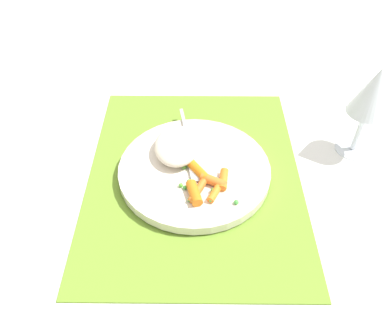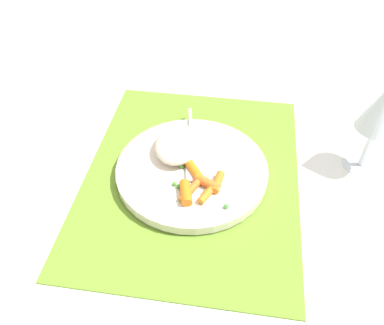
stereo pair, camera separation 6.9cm
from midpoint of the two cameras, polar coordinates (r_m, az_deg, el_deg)
ground_plane at (r=0.72m, az=-2.74°, el=-2.02°), size 2.40×2.40×0.00m
placemat at (r=0.71m, az=-2.75°, el=-1.85°), size 0.48×0.37×0.01m
plate at (r=0.71m, az=-2.78°, el=-1.21°), size 0.26×0.26×0.02m
rice_mound at (r=0.72m, az=-5.22°, el=2.24°), size 0.10×0.08×0.03m
carrot_portion at (r=0.66m, az=-1.39°, el=-3.18°), size 0.10×0.07×0.02m
pea_scatter at (r=0.66m, az=-1.54°, el=-3.64°), size 0.09×0.10×0.01m
fork at (r=0.73m, az=-3.20°, el=1.62°), size 0.20×0.04×0.01m
wine_glass at (r=0.73m, az=21.51°, el=8.92°), size 0.07×0.07×0.18m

